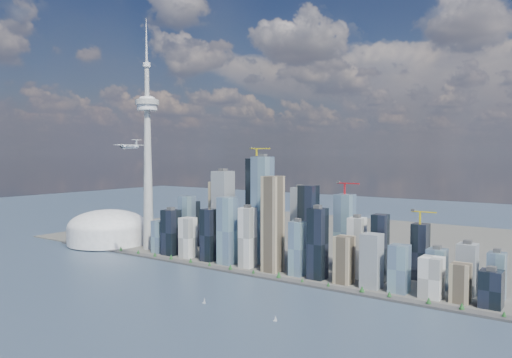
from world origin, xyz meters
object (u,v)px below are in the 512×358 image
Objects in this scene: needle_tower at (148,152)px; airplane at (130,146)px; dome_stadium at (108,229)px; sailboat_east at (275,319)px; sailboat_west at (204,301)px.

needle_tower is 8.12× the size of airplane.
needle_tower is 2.75× the size of dome_stadium.
airplane is at bearing 164.66° from sailboat_east.
sailboat_west is at bearing -1.48° from airplane.
airplane is 6.81× the size of sailboat_west.
airplane is 353.19m from sailboat_west.
sailboat_west is at bearing -32.03° from needle_tower.
dome_stadium is 20.07× the size of sailboat_west.
needle_tower is 233.98m from airplane.
needle_tower is 521.09m from sailboat_west.
sailboat_west is 1.11× the size of sailboat_east.
needle_tower is 55.24× the size of sailboat_west.
airplane is 7.53× the size of sailboat_east.
sailboat_east is (530.59, -252.25, -232.95)m from needle_tower.
dome_stadium is 394.09m from airplane.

